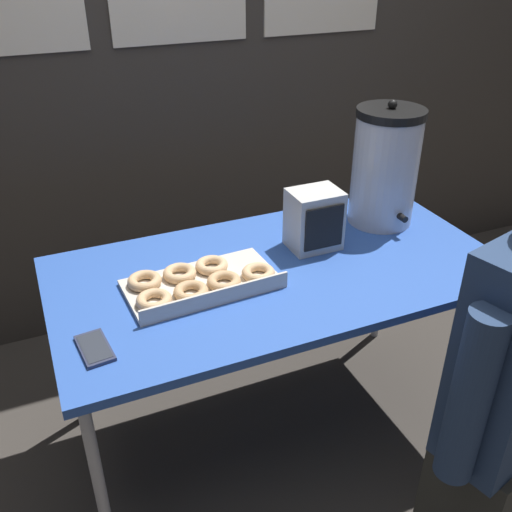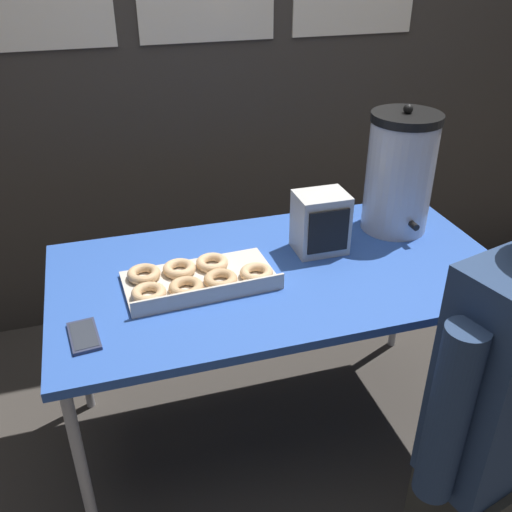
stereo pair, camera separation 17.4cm
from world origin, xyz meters
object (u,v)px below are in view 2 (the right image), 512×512
at_px(cell_phone, 84,336).
at_px(donut_box, 197,279).
at_px(coffee_urn, 400,173).
at_px(space_heater, 321,223).
at_px(person_seated, 508,413).

bearing_deg(cell_phone, donut_box, 20.27).
bearing_deg(coffee_urn, cell_phone, -162.66).
relative_size(coffee_urn, space_heater, 2.21).
relative_size(cell_phone, space_heater, 0.73).
bearing_deg(space_heater, coffee_urn, 13.77).
xyz_separation_m(donut_box, space_heater, (0.43, 0.09, 0.08)).
height_order(coffee_urn, space_heater, coffee_urn).
xyz_separation_m(coffee_urn, person_seated, (-0.08, -0.79, -0.33)).
xyz_separation_m(donut_box, person_seated, (0.66, -0.62, -0.15)).
distance_m(coffee_urn, cell_phone, 1.15).
bearing_deg(person_seated, space_heater, -86.64).
height_order(donut_box, person_seated, person_seated).
bearing_deg(donut_box, cell_phone, -156.60).
distance_m(donut_box, space_heater, 0.45).
bearing_deg(coffee_urn, space_heater, -166.23).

